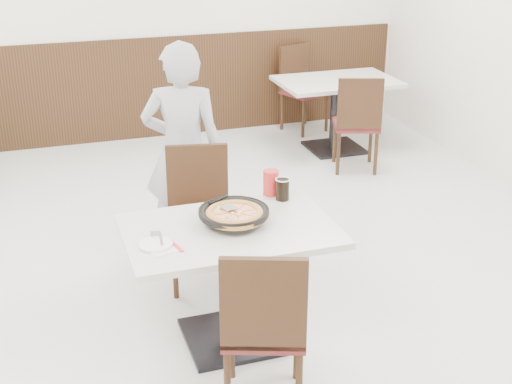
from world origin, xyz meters
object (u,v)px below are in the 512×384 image
object	(u,v)px
chair_near	(264,323)
pizza_pan	(234,217)
side_plate	(156,244)
red_cup	(271,183)
cola_glass	(283,190)
chair_far	(200,221)
pizza	(235,216)
bg_table_right	(336,115)
bg_chair_right_near	(356,122)
main_table	(230,285)
bg_chair_right_far	(305,90)
diner_person	(183,152)

from	to	relation	value
chair_near	pizza_pan	bearing A→B (deg)	106.83
side_plate	red_cup	xyz separation A→B (m)	(0.83, 0.48, 0.07)
chair_near	cola_glass	bearing A→B (deg)	84.22
chair_far	pizza	size ratio (longest dim) A/B	2.69
bg_table_right	bg_chair_right_near	size ratio (longest dim) A/B	1.26
pizza	side_plate	distance (m)	0.50
cola_glass	red_cup	world-z (taller)	red_cup
main_table	chair_far	size ratio (longest dim) A/B	1.26
pizza	bg_table_right	xyz separation A→B (m)	(2.00, 3.00, -0.44)
red_cup	side_plate	bearing A→B (deg)	-149.93
chair_far	bg_table_right	xyz separation A→B (m)	(2.04, 2.30, -0.10)
chair_far	cola_glass	xyz separation A→B (m)	(0.43, -0.43, 0.34)
side_plate	bg_table_right	bearing A→B (deg)	51.49
cola_glass	bg_chair_right_far	distance (m)	3.78
diner_person	cola_glass	bearing A→B (deg)	132.88
chair_near	bg_table_right	xyz separation A→B (m)	(2.03, 3.61, -0.10)
chair_far	diner_person	world-z (taller)	diner_person
red_cup	diner_person	bearing A→B (deg)	114.64
chair_near	side_plate	size ratio (longest dim) A/B	5.15
chair_near	red_cup	size ratio (longest dim) A/B	5.94
chair_far	bg_chair_right_far	bearing A→B (deg)	-112.10
chair_near	bg_chair_right_far	xyz separation A→B (m)	(1.96, 4.31, 0.00)
main_table	pizza	bearing A→B (deg)	30.26
cola_glass	bg_table_right	distance (m)	3.20
chair_far	diner_person	distance (m)	0.59
pizza_pan	chair_near	bearing A→B (deg)	-93.00
main_table	pizza	xyz separation A→B (m)	(0.04, 0.02, 0.44)
diner_person	bg_table_right	xyz separation A→B (m)	(2.03, 1.81, -0.42)
side_plate	bg_table_right	xyz separation A→B (m)	(2.48, 3.11, -0.38)
side_plate	bg_table_right	size ratio (longest dim) A/B	0.15
cola_glass	bg_chair_right_near	size ratio (longest dim) A/B	0.14
diner_person	bg_chair_right_near	xyz separation A→B (m)	(1.97, 1.22, -0.32)
pizza	red_cup	xyz separation A→B (m)	(0.35, 0.37, 0.02)
chair_far	red_cup	bearing A→B (deg)	150.67
chair_far	cola_glass	bearing A→B (deg)	145.97
chair_far	red_cup	size ratio (longest dim) A/B	5.94
chair_near	side_plate	world-z (taller)	chair_near
chair_far	red_cup	world-z (taller)	chair_far
chair_near	cola_glass	xyz separation A→B (m)	(0.42, 0.87, 0.34)
bg_chair_right_far	side_plate	bearing A→B (deg)	37.17
bg_chair_right_far	pizza_pan	bearing A→B (deg)	41.78
main_table	diner_person	size ratio (longest dim) A/B	0.75
bg_table_right	bg_chair_right_far	distance (m)	0.72
side_plate	bg_chair_right_near	world-z (taller)	bg_chair_right_near
chair_far	bg_chair_right_far	world-z (taller)	same
pizza_pan	bg_table_right	xyz separation A→B (m)	(1.99, 2.97, -0.42)
cola_glass	bg_chair_right_near	xyz separation A→B (m)	(1.55, 2.14, -0.34)
bg_chair_right_far	bg_table_right	bearing A→B (deg)	74.82
pizza	bg_chair_right_near	xyz separation A→B (m)	(1.94, 2.41, -0.34)
chair_near	diner_person	bearing A→B (deg)	109.83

